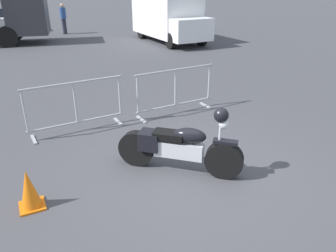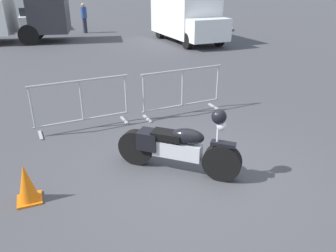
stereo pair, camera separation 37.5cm
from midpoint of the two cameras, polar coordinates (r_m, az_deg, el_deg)
The scene contains 9 objects.
ground_plane at distance 5.40m, azimuth 5.82°, elevation -8.71°, with size 120.00×120.00×0.00m, color #424247.
motorcycle at distance 5.31m, azimuth 3.67°, elevation -3.63°, with size 1.66×1.53×1.18m.
crowd_barrier_near at distance 7.02m, azimuth -13.30°, elevation 3.73°, with size 2.04×0.55×1.07m.
crowd_barrier_far at distance 7.67m, azimuth 3.94°, elevation 6.09°, with size 2.04×0.55×1.07m.
delivery_van at distance 17.37m, azimuth 3.82°, elevation 18.54°, with size 2.11×5.05×2.31m.
parked_car_white at distance 23.49m, azimuth -21.85°, elevation 17.10°, with size 1.78×4.14×1.39m.
pedestrian at distance 20.84m, azimuth -13.88°, elevation 17.97°, with size 0.48×0.48×1.69m.
planter_island at distance 21.98m, azimuth 6.74°, elevation 17.28°, with size 3.64×3.64×1.24m.
traffic_cone at distance 5.02m, azimuth -21.48°, elevation -9.37°, with size 0.34×0.34×0.59m.
Camera 2 is at (-2.04, -4.05, 2.92)m, focal length 35.00 mm.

